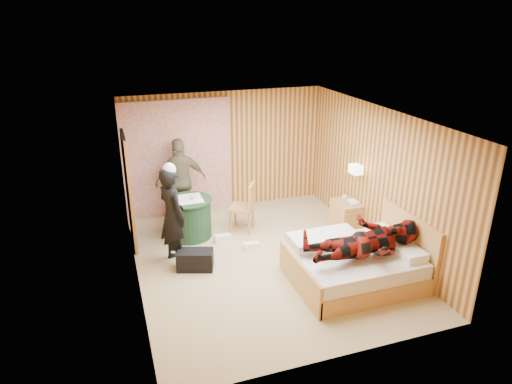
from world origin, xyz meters
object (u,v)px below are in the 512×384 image
object	(u,v)px
round_table	(189,217)
chair_far	(181,197)
wall_lamp	(356,169)
man_at_table	(181,181)
nightstand	(346,216)
woman_standing	(172,216)
duffel_bag	(195,260)
chair_near	(246,203)
bed	(355,264)
man_on_bed	(367,233)

from	to	relation	value
round_table	chair_far	size ratio (longest dim) A/B	0.93
wall_lamp	man_at_table	size ratio (longest dim) A/B	0.15
wall_lamp	nightstand	xyz separation A→B (m)	(-0.04, 0.13, -0.99)
woman_standing	duffel_bag	bearing A→B (deg)	-165.97
round_table	chair_near	xyz separation A→B (m)	(1.08, -0.11, 0.18)
man_at_table	nightstand	bearing A→B (deg)	149.90
chair_far	man_at_table	distance (m)	0.33
bed	man_on_bed	size ratio (longest dim) A/B	1.10
woman_standing	round_table	bearing A→B (deg)	-48.38
nightstand	woman_standing	xyz separation A→B (m)	(-3.32, -0.09, 0.53)
woman_standing	man_on_bed	distance (m)	3.13
round_table	man_at_table	bearing A→B (deg)	90.00
chair_far	man_on_bed	size ratio (longest dim) A/B	0.53
nightstand	man_at_table	distance (m)	3.30
wall_lamp	woman_standing	distance (m)	3.40
chair_far	chair_near	size ratio (longest dim) A/B	0.95
chair_near	duffel_bag	size ratio (longest dim) A/B	1.68
man_at_table	round_table	bearing A→B (deg)	86.72
wall_lamp	man_at_table	world-z (taller)	man_at_table
chair_far	man_on_bed	distance (m)	3.95
duffel_bag	round_table	bearing A→B (deg)	101.16
chair_far	man_at_table	bearing A→B (deg)	33.01
chair_near	woman_standing	size ratio (longest dim) A/B	0.59
bed	man_on_bed	xyz separation A→B (m)	(0.02, -0.23, 0.64)
nightstand	round_table	world-z (taller)	round_table
chair_near	nightstand	bearing A→B (deg)	102.13
chair_near	man_at_table	bearing A→B (deg)	-96.45
bed	woman_standing	bearing A→B (deg)	149.45
round_table	woman_standing	world-z (taller)	woman_standing
round_table	man_on_bed	size ratio (longest dim) A/B	0.49
round_table	woman_standing	size ratio (longest dim) A/B	0.52
round_table	duffel_bag	xyz separation A→B (m)	(-0.15, -1.21, -0.22)
chair_far	duffel_bag	size ratio (longest dim) A/B	1.59
wall_lamp	man_on_bed	distance (m)	1.90
round_table	man_at_table	world-z (taller)	man_at_table
chair_far	man_on_bed	xyz separation A→B (m)	(2.20, -3.26, 0.40)
round_table	chair_far	xyz separation A→B (m)	(-0.03, 0.68, 0.15)
duffel_bag	bed	bearing A→B (deg)	-8.16
wall_lamp	woman_standing	world-z (taller)	woman_standing
chair_near	woman_standing	bearing A→B (deg)	-33.02
wall_lamp	woman_standing	xyz separation A→B (m)	(-3.37, 0.04, -0.46)
chair_far	chair_near	bearing A→B (deg)	-57.62
chair_far	man_at_table	xyz separation A→B (m)	(0.03, 0.04, 0.32)
chair_far	man_at_table	world-z (taller)	man_at_table
man_on_bed	man_at_table	bearing A→B (deg)	123.35
round_table	duffel_bag	size ratio (longest dim) A/B	1.47
round_table	woman_standing	distance (m)	1.04
chair_near	duffel_bag	bearing A→B (deg)	-16.98
man_on_bed	chair_near	bearing A→B (deg)	113.91
round_table	man_on_bed	xyz separation A→B (m)	(2.17, -2.58, 0.55)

